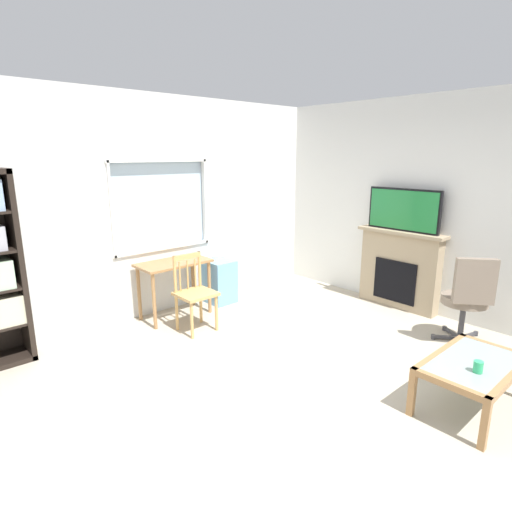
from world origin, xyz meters
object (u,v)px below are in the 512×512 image
(fireplace, at_px, (399,269))
(tv, at_px, (403,210))
(desk_under_window, at_px, (174,271))
(plastic_drawer_unit, at_px, (219,281))
(coffee_table, at_px, (473,368))
(office_chair, at_px, (468,296))
(wooden_chair, at_px, (194,292))
(sippy_cup, at_px, (478,367))

(fireplace, xyz_separation_m, tv, (-0.02, 0.00, 0.80))
(desk_under_window, relative_size, fireplace, 0.76)
(plastic_drawer_unit, height_order, coffee_table, plastic_drawer_unit)
(plastic_drawer_unit, bearing_deg, office_chair, -67.87)
(desk_under_window, height_order, tv, tv)
(desk_under_window, bearing_deg, fireplace, -35.29)
(wooden_chair, xyz_separation_m, tv, (2.45, -1.20, 0.86))
(coffee_table, bearing_deg, wooden_chair, 105.70)
(tv, bearing_deg, plastic_drawer_unit, 133.32)
(desk_under_window, distance_m, fireplace, 2.97)
(fireplace, bearing_deg, office_chair, -115.47)
(sippy_cup, bearing_deg, plastic_drawer_unit, 87.47)
(plastic_drawer_unit, distance_m, tv, 2.63)
(desk_under_window, distance_m, coffee_table, 3.42)
(desk_under_window, bearing_deg, tv, -35.50)
(desk_under_window, bearing_deg, sippy_cup, -80.23)
(tv, xyz_separation_m, office_chair, (-0.50, -1.09, -0.77))
(plastic_drawer_unit, distance_m, office_chair, 3.09)
(wooden_chair, distance_m, tv, 2.86)
(tv, distance_m, office_chair, 1.43)
(desk_under_window, height_order, office_chair, office_chair)
(fireplace, bearing_deg, coffee_table, -136.18)
(fireplace, distance_m, sippy_cup, 2.50)
(wooden_chair, height_order, office_chair, office_chair)
(sippy_cup, bearing_deg, tv, 43.02)
(office_chair, xyz_separation_m, sippy_cup, (-1.31, -0.60, -0.10))
(sippy_cup, bearing_deg, coffee_table, 28.12)
(plastic_drawer_unit, xyz_separation_m, sippy_cup, (-0.15, -3.46, 0.16))
(fireplace, bearing_deg, sippy_cup, -137.26)
(wooden_chair, height_order, coffee_table, wooden_chair)
(wooden_chair, distance_m, fireplace, 2.75)
(wooden_chair, distance_m, sippy_cup, 2.97)
(wooden_chair, xyz_separation_m, fireplace, (2.47, -1.20, 0.07))
(wooden_chair, bearing_deg, plastic_drawer_unit, 35.50)
(desk_under_window, height_order, sippy_cup, desk_under_window)
(desk_under_window, relative_size, wooden_chair, 0.99)
(tv, bearing_deg, fireplace, -0.00)
(desk_under_window, xyz_separation_m, plastic_drawer_unit, (0.74, 0.05, -0.30))
(plastic_drawer_unit, bearing_deg, desk_under_window, -176.14)
(plastic_drawer_unit, relative_size, tv, 0.61)
(plastic_drawer_unit, height_order, office_chair, office_chair)
(plastic_drawer_unit, distance_m, coffee_table, 3.38)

